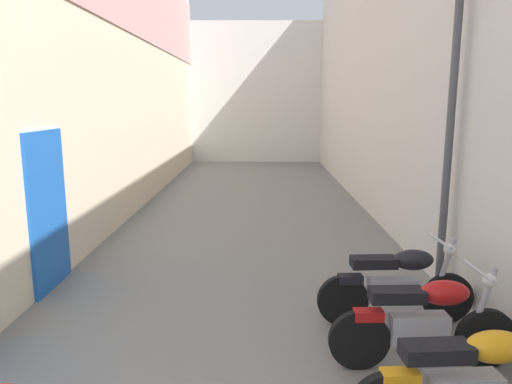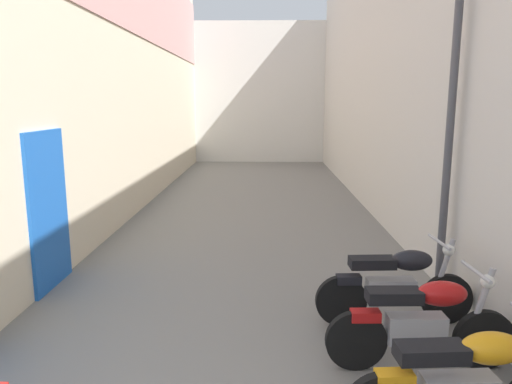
% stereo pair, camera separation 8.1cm
% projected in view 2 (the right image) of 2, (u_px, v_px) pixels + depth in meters
% --- Properties ---
extents(ground_plane, '(35.81, 35.81, 0.00)m').
position_uv_depth(ground_plane, '(250.00, 240.00, 9.02)').
color(ground_plane, slate).
extents(building_left, '(0.45, 19.81, 7.33)m').
position_uv_depth(building_left, '(117.00, 49.00, 10.31)').
color(building_left, beige).
rests_on(building_left, ground).
extents(building_right, '(0.45, 19.81, 7.28)m').
position_uv_depth(building_right, '(390.00, 51.00, 10.24)').
color(building_right, beige).
rests_on(building_right, ground).
extents(building_far_end, '(8.49, 2.00, 5.86)m').
position_uv_depth(building_far_end, '(260.00, 93.00, 21.15)').
color(building_far_end, silver).
rests_on(building_far_end, ground).
extents(motorcycle_second, '(1.85, 0.58, 1.04)m').
position_uv_depth(motorcycle_second, '(467.00, 383.00, 3.59)').
color(motorcycle_second, black).
rests_on(motorcycle_second, ground).
extents(motorcycle_third, '(1.85, 0.58, 1.04)m').
position_uv_depth(motorcycle_third, '(422.00, 321.00, 4.61)').
color(motorcycle_third, black).
rests_on(motorcycle_third, ground).
extents(motorcycle_fourth, '(1.85, 0.58, 1.04)m').
position_uv_depth(motorcycle_fourth, '(396.00, 284.00, 5.55)').
color(motorcycle_fourth, black).
rests_on(motorcycle_fourth, ground).
extents(street_lamp, '(0.79, 0.18, 4.26)m').
position_uv_depth(street_lamp, '(444.00, 106.00, 5.94)').
color(street_lamp, '#47474C').
rests_on(street_lamp, ground).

